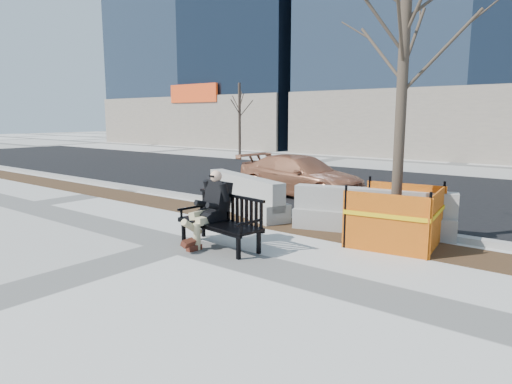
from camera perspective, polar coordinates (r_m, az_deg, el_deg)
ground at (r=8.86m, az=-9.61°, el=-6.52°), size 120.00×120.00×0.00m
mulch_strip at (r=10.71m, az=0.76°, el=-3.56°), size 40.00×1.20×0.02m
asphalt_street at (r=16.00m, az=14.42°, el=0.48°), size 60.00×10.40×0.01m
curb at (r=11.45m, az=3.66°, el=-2.45°), size 60.00×0.25×0.12m
bench at (r=8.62m, az=-4.60°, el=-6.87°), size 1.93×0.91×0.99m
seated_man at (r=8.84m, az=-5.41°, el=-6.46°), size 0.74×1.09×1.42m
tree_fence at (r=9.20m, az=16.90°, el=-6.21°), size 2.65×2.65×5.89m
sedan at (r=14.09m, az=5.60°, el=-0.47°), size 4.40×2.09×1.24m
jersey_barrier_left at (r=11.64m, az=-1.51°, el=-2.53°), size 3.33×1.86×0.95m
jersey_barrier_right at (r=9.94m, az=14.23°, el=-4.92°), size 3.34×1.57×0.94m
far_tree_left at (r=26.14m, az=-2.04°, el=4.15°), size 2.24×2.24×4.61m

